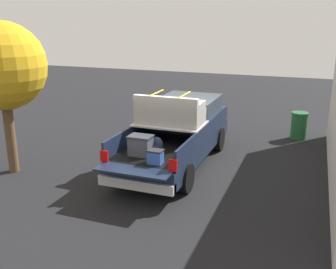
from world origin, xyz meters
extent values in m
plane|color=black|center=(0.00, 0.00, 0.00)|extent=(40.00, 40.00, 0.00)
cube|color=#162138|center=(0.00, 0.00, 0.61)|extent=(5.50, 1.92, 0.49)
cube|color=black|center=(-1.20, 0.00, 0.87)|extent=(2.80, 1.80, 0.04)
cube|color=#162138|center=(-1.20, 0.93, 1.10)|extent=(2.80, 0.06, 0.50)
cube|color=#162138|center=(-1.20, -0.93, 1.10)|extent=(2.80, 0.06, 0.50)
cube|color=#162138|center=(0.17, 0.00, 1.10)|extent=(0.06, 1.80, 0.50)
cube|color=#162138|center=(-2.88, 0.00, 0.87)|extent=(0.55, 1.80, 0.04)
cube|color=#B2B2B7|center=(-0.43, 0.00, 1.37)|extent=(1.25, 1.92, 0.04)
cube|color=#162138|center=(1.35, 0.00, 1.10)|extent=(2.30, 1.92, 0.50)
cube|color=#2D3842|center=(1.25, 0.00, 1.58)|extent=(1.94, 1.76, 0.46)
cube|color=#162138|center=(2.70, 0.00, 1.04)|extent=(0.40, 1.82, 0.38)
cube|color=#B2B2B7|center=(-2.72, 0.00, 0.48)|extent=(0.24, 1.92, 0.24)
cube|color=red|center=(-2.62, 0.88, 1.03)|extent=(0.06, 0.20, 0.28)
cube|color=red|center=(-2.62, -0.88, 1.03)|extent=(0.06, 0.20, 0.28)
cylinder|color=black|center=(1.75, 0.88, 0.38)|extent=(0.76, 0.30, 0.76)
cylinder|color=black|center=(1.75, -0.88, 0.38)|extent=(0.76, 0.30, 0.76)
cylinder|color=black|center=(-1.75, 0.88, 0.38)|extent=(0.76, 0.30, 0.76)
cylinder|color=black|center=(-1.75, -0.88, 0.38)|extent=(0.76, 0.30, 0.76)
cube|color=#474C56|center=(-1.88, 0.26, 1.12)|extent=(0.40, 0.55, 0.46)
cube|color=#31353C|center=(-1.88, 0.26, 1.38)|extent=(0.44, 0.59, 0.05)
ellipsoid|color=#283351|center=(-1.58, -0.07, 1.10)|extent=(0.20, 0.31, 0.42)
ellipsoid|color=#283351|center=(-1.69, -0.07, 1.04)|extent=(0.09, 0.22, 0.19)
cube|color=#3359B2|center=(-2.30, -0.32, 1.04)|extent=(0.26, 0.34, 0.30)
cube|color=#262628|center=(-2.30, -0.32, 1.21)|extent=(0.28, 0.36, 0.04)
cube|color=#9E9993|center=(-0.43, 0.00, 1.60)|extent=(0.93, 1.82, 0.42)
cube|color=#9E9993|center=(-0.81, 0.00, 2.01)|extent=(0.16, 1.82, 0.40)
cube|color=#9E9993|center=(-0.38, 0.81, 1.92)|extent=(0.69, 0.20, 0.22)
cube|color=#9E9993|center=(-0.38, -0.81, 1.92)|extent=(0.69, 0.20, 0.22)
cube|color=yellow|center=(-0.43, 0.41, 2.22)|extent=(1.03, 0.03, 0.02)
cube|color=yellow|center=(-0.43, -0.41, 2.22)|extent=(1.03, 0.03, 0.02)
cylinder|color=brown|center=(-2.14, 4.14, 1.15)|extent=(0.28, 0.28, 2.29)
sphere|color=gold|center=(-2.14, 4.14, 3.00)|extent=(2.36, 2.36, 2.36)
cylinder|color=#1E592D|center=(4.03, -3.32, 0.45)|extent=(0.56, 0.56, 0.90)
cylinder|color=#1E592D|center=(4.03, -3.32, 0.94)|extent=(0.60, 0.60, 0.08)
camera|label=1|loc=(-10.36, -3.68, 4.22)|focal=41.75mm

